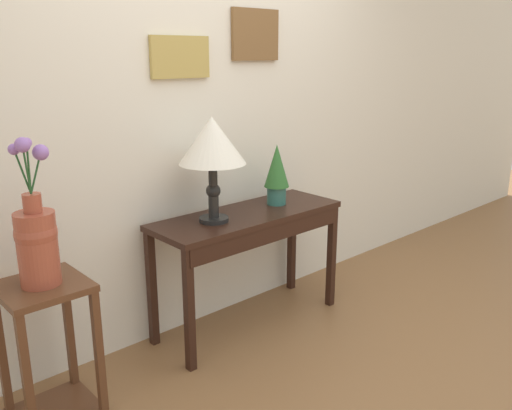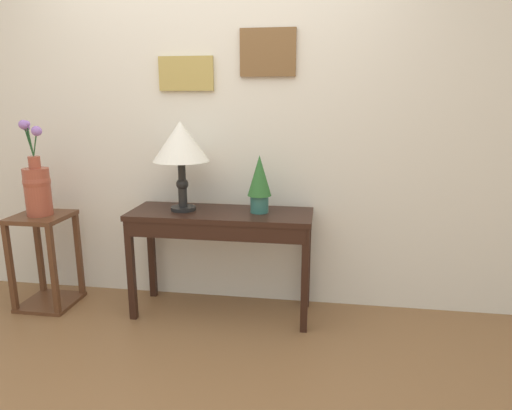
% 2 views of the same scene
% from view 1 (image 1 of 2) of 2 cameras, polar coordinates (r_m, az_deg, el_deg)
% --- Properties ---
extents(back_wall_with_art, '(9.00, 0.13, 2.80)m').
position_cam_1_polar(back_wall_with_art, '(3.25, -6.03, 11.35)').
color(back_wall_with_art, silver).
rests_on(back_wall_with_art, ground).
extents(console_table, '(1.22, 0.43, 0.73)m').
position_cam_1_polar(console_table, '(3.22, -0.56, -2.62)').
color(console_table, black).
rests_on(console_table, ground).
extents(table_lamp, '(0.37, 0.37, 0.59)m').
position_cam_1_polar(table_lamp, '(2.95, -4.68, 6.50)').
color(table_lamp, black).
rests_on(table_lamp, console_table).
extents(potted_plant_on_console, '(0.16, 0.16, 0.38)m').
position_cam_1_polar(potted_plant_on_console, '(3.34, 2.22, 3.56)').
color(potted_plant_on_console, '#2D665B').
rests_on(potted_plant_on_console, console_table).
extents(pedestal_stand_left, '(0.37, 0.37, 0.68)m').
position_cam_1_polar(pedestal_stand_left, '(2.70, -21.06, -14.40)').
color(pedestal_stand_left, '#56331E').
rests_on(pedestal_stand_left, ground).
extents(flower_vase_tall, '(0.18, 0.18, 0.65)m').
position_cam_1_polar(flower_vase_tall, '(2.48, -22.31, -3.23)').
color(flower_vase_tall, '#9E4733').
rests_on(flower_vase_tall, pedestal_stand_left).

